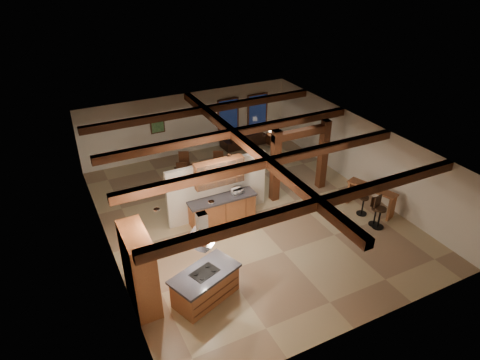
% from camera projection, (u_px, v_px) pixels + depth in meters
% --- Properties ---
extents(ground, '(12.00, 12.00, 0.00)m').
position_uv_depth(ground, '(248.00, 214.00, 15.89)').
color(ground, tan).
rests_on(ground, ground).
extents(room_walls, '(12.00, 12.00, 12.00)m').
position_uv_depth(room_walls, '(249.00, 172.00, 15.01)').
color(room_walls, beige).
rests_on(room_walls, ground).
extents(ceiling_beams, '(10.00, 12.00, 0.28)m').
position_uv_depth(ceiling_beams, '(249.00, 147.00, 14.53)').
color(ceiling_beams, '#381C0E').
rests_on(ceiling_beams, room_walls).
extents(timber_posts, '(2.50, 0.30, 2.90)m').
position_uv_depth(timber_posts, '(300.00, 153.00, 16.39)').
color(timber_posts, '#381C0E').
rests_on(timber_posts, ground).
extents(partition_wall, '(3.80, 0.18, 2.20)m').
position_uv_depth(partition_wall, '(218.00, 189.00, 15.35)').
color(partition_wall, beige).
rests_on(partition_wall, ground).
extents(pantry_cabinet, '(0.67, 1.60, 2.40)m').
position_uv_depth(pantry_cabinet, '(140.00, 269.00, 11.46)').
color(pantry_cabinet, '#975B30').
rests_on(pantry_cabinet, ground).
extents(back_counter, '(2.50, 0.66, 0.94)m').
position_uv_depth(back_counter, '(222.00, 208.00, 15.35)').
color(back_counter, '#975B30').
rests_on(back_counter, ground).
extents(upper_display_cabinet, '(1.80, 0.36, 0.95)m').
position_uv_depth(upper_display_cabinet, '(219.00, 173.00, 14.83)').
color(upper_display_cabinet, '#975B30').
rests_on(upper_display_cabinet, partition_wall).
extents(range_hood, '(1.10, 1.10, 1.40)m').
position_uv_depth(range_hood, '(203.00, 249.00, 11.31)').
color(range_hood, silver).
rests_on(range_hood, room_walls).
extents(back_windows, '(2.70, 0.07, 1.70)m').
position_uv_depth(back_windows, '(243.00, 113.00, 20.86)').
color(back_windows, '#381C0E').
rests_on(back_windows, room_walls).
extents(framed_art, '(0.65, 0.05, 0.85)m').
position_uv_depth(framed_art, '(157.00, 124.00, 19.08)').
color(framed_art, '#381C0E').
rests_on(framed_art, room_walls).
extents(recessed_cans, '(3.16, 2.46, 0.03)m').
position_uv_depth(recessed_cans, '(201.00, 186.00, 11.99)').
color(recessed_cans, silver).
rests_on(recessed_cans, room_walls).
extents(kitchen_island, '(2.17, 1.64, 0.96)m').
position_uv_depth(kitchen_island, '(205.00, 285.00, 11.95)').
color(kitchen_island, '#975B30').
rests_on(kitchen_island, ground).
extents(dining_table, '(1.97, 1.12, 0.69)m').
position_uv_depth(dining_table, '(201.00, 176.00, 17.74)').
color(dining_table, '#391C0E').
rests_on(dining_table, ground).
extents(sofa, '(2.30, 1.04, 0.65)m').
position_uv_depth(sofa, '(244.00, 139.00, 21.03)').
color(sofa, black).
rests_on(sofa, ground).
extents(microwave, '(0.43, 0.32, 0.22)m').
position_uv_depth(microwave, '(237.00, 191.00, 15.30)').
color(microwave, silver).
rests_on(microwave, back_counter).
extents(bar_counter, '(1.05, 1.92, 0.98)m').
position_uv_depth(bar_counter, '(371.00, 195.00, 15.81)').
color(bar_counter, '#975B30').
rests_on(bar_counter, ground).
extents(side_table, '(0.44, 0.44, 0.50)m').
position_uv_depth(side_table, '(271.00, 139.00, 21.23)').
color(side_table, '#381C0E').
rests_on(side_table, ground).
extents(table_lamp, '(0.27, 0.27, 0.31)m').
position_uv_depth(table_lamp, '(271.00, 130.00, 21.00)').
color(table_lamp, black).
rests_on(table_lamp, side_table).
extents(bar_stool_a, '(0.43, 0.44, 1.21)m').
position_uv_depth(bar_stool_a, '(379.00, 212.00, 14.90)').
color(bar_stool_a, black).
rests_on(bar_stool_a, ground).
extents(bar_stool_b, '(0.37, 0.39, 1.05)m').
position_uv_depth(bar_stool_b, '(375.00, 211.00, 15.09)').
color(bar_stool_b, black).
rests_on(bar_stool_b, ground).
extents(bar_stool_c, '(0.39, 0.39, 1.11)m').
position_uv_depth(bar_stool_c, '(363.00, 200.00, 15.66)').
color(bar_stool_c, black).
rests_on(bar_stool_c, ground).
extents(dining_chairs, '(2.49, 2.49, 1.23)m').
position_uv_depth(dining_chairs, '(201.00, 170.00, 17.60)').
color(dining_chairs, '#381C0E').
rests_on(dining_chairs, ground).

